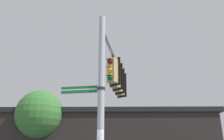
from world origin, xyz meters
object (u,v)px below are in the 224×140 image
traffic_light_mid_inner (115,76)px  traffic_light_nearest_pole (112,70)px  street_name_sign (87,89)px  traffic_light_arm_end (120,85)px  traffic_light_mid_outer (118,80)px

traffic_light_mid_inner → traffic_light_nearest_pole: bearing=116.6°
traffic_light_nearest_pole → street_name_sign: traffic_light_nearest_pole is taller
traffic_light_nearest_pole → traffic_light_arm_end: size_ratio=1.00×
traffic_light_mid_inner → traffic_light_mid_outer: 0.72m
traffic_light_arm_end → street_name_sign: bearing=110.7°
traffic_light_mid_inner → street_name_sign: 3.12m
traffic_light_mid_outer → traffic_light_nearest_pole: bearing=116.6°
traffic_light_nearest_pole → traffic_light_mid_outer: size_ratio=1.00×
traffic_light_nearest_pole → traffic_light_mid_outer: bearing=-63.4°
traffic_light_arm_end → street_name_sign: traffic_light_arm_end is taller
traffic_light_nearest_pole → street_name_sign: size_ratio=1.01×
traffic_light_mid_outer → traffic_light_arm_end: 0.72m
traffic_light_mid_inner → traffic_light_arm_end: (0.65, -1.29, 0.00)m
traffic_light_arm_end → traffic_light_mid_outer: bearing=116.6°
traffic_light_mid_outer → street_name_sign: (-1.18, 3.34, -1.32)m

